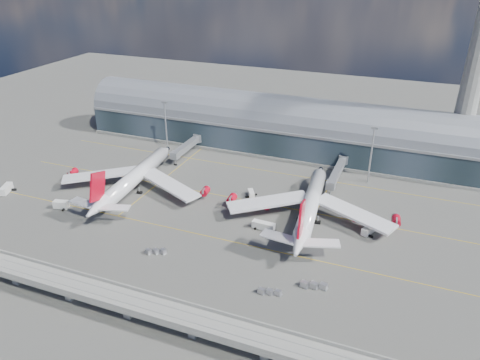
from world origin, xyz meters
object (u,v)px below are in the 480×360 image
at_px(cargo_train_1, 314,285).
at_px(airliner_right, 310,206).
at_px(airliner_left, 133,178).
at_px(service_truck_5, 251,194).
at_px(service_truck_1, 61,205).
at_px(service_truck_4, 370,227).
at_px(floodlight_mast_left, 166,125).
at_px(service_truck_2, 263,226).
at_px(floodlight_mast_right, 371,154).
at_px(control_tower, 477,57).
at_px(cargo_train_2, 270,292).
at_px(cargo_train_0, 156,251).
at_px(service_truck_3, 368,230).
at_px(service_truck_0, 6,189).

bearing_deg(cargo_train_1, airliner_right, 28.25).
distance_m(airliner_left, service_truck_5, 49.71).
height_order(airliner_right, service_truck_1, airliner_right).
distance_m(service_truck_1, service_truck_4, 118.60).
xyz_separation_m(service_truck_1, service_truck_4, (115.22, 28.13, -0.07)).
xyz_separation_m(floodlight_mast_left, service_truck_2, (70.09, -53.52, -12.04)).
distance_m(floodlight_mast_left, service_truck_5, 66.27).
relative_size(floodlight_mast_left, service_truck_1, 4.17).
bearing_deg(service_truck_4, floodlight_mast_right, 95.39).
relative_size(airliner_right, service_truck_2, 8.04).
height_order(floodlight_mast_left, floodlight_mast_right, same).
bearing_deg(cargo_train_1, airliner_left, 80.50).
xyz_separation_m(control_tower, floodlight_mast_left, (-135.00, -28.00, -38.00)).
distance_m(cargo_train_1, cargo_train_2, 13.77).
bearing_deg(cargo_train_0, control_tower, -17.91).
bearing_deg(airliner_right, service_truck_5, 155.67).
distance_m(control_tower, floodlight_mast_right, 58.76).
height_order(floodlight_mast_left, cargo_train_0, floodlight_mast_left).
xyz_separation_m(floodlight_mast_left, service_truck_3, (106.01, -42.39, -12.11)).
bearing_deg(airliner_left, control_tower, 25.13).
xyz_separation_m(floodlight_mast_right, airliner_right, (-16.07, -40.17, -7.99)).
distance_m(service_truck_3, cargo_train_0, 75.32).
bearing_deg(service_truck_4, cargo_train_2, -119.12).
xyz_separation_m(service_truck_1, service_truck_2, (79.22, 14.64, -0.08)).
height_order(service_truck_5, cargo_train_0, service_truck_5).
bearing_deg(airliner_left, cargo_train_1, -26.84).
bearing_deg(service_truck_2, floodlight_mast_right, -26.08).
relative_size(control_tower, cargo_train_1, 12.19).
height_order(service_truck_5, cargo_train_2, service_truck_5).
height_order(airliner_left, airliner_right, airliner_right).
distance_m(service_truck_0, service_truck_1, 30.71).
relative_size(service_truck_0, service_truck_2, 0.96).
height_order(service_truck_0, service_truck_1, service_truck_1).
bearing_deg(service_truck_2, control_tower, -35.41).
distance_m(floodlight_mast_left, service_truck_1, 69.80).
height_order(floodlight_mast_left, service_truck_1, floodlight_mast_left).
xyz_separation_m(service_truck_2, cargo_train_0, (-28.69, -27.58, -0.75)).
bearing_deg(service_truck_5, cargo_train_1, -81.61).
bearing_deg(floodlight_mast_left, floodlight_mast_right, 0.00).
relative_size(service_truck_1, service_truck_2, 0.72).
relative_size(service_truck_0, service_truck_5, 1.45).
height_order(service_truck_1, cargo_train_1, service_truck_1).
distance_m(floodlight_mast_left, cargo_train_0, 91.95).
height_order(airliner_right, cargo_train_2, airliner_right).
relative_size(airliner_right, service_truck_4, 12.20).
height_order(floodlight_mast_right, service_truck_3, floodlight_mast_right).
xyz_separation_m(floodlight_mast_left, service_truck_0, (-39.74, -65.79, -11.96)).
bearing_deg(cargo_train_1, service_truck_1, 96.45).
distance_m(airliner_right, cargo_train_2, 46.76).
bearing_deg(cargo_train_2, service_truck_0, 93.46).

